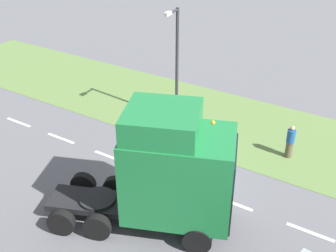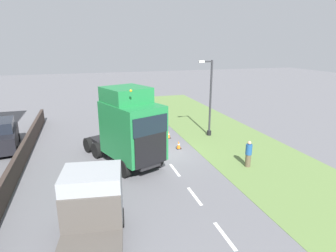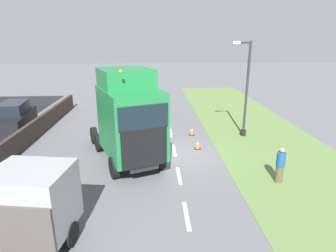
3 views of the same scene
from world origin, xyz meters
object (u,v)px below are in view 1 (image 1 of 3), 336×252
object	(u,v)px
traffic_cone_lead	(179,156)
traffic_cone_trailing	(135,142)
lamp_post	(176,73)
pedestrian	(290,142)
lorry_cab	(171,172)

from	to	relation	value
traffic_cone_lead	traffic_cone_trailing	xyz separation A→B (m)	(0.01, -2.52, 0.00)
lamp_post	pedestrian	distance (m)	6.75
traffic_cone_lead	traffic_cone_trailing	bearing A→B (deg)	-89.67
lamp_post	traffic_cone_trailing	distance (m)	4.24
traffic_cone_trailing	traffic_cone_lead	bearing A→B (deg)	90.33
lorry_cab	traffic_cone_trailing	xyz separation A→B (m)	(-3.81, -4.44, -2.19)
lorry_cab	pedestrian	xyz separation A→B (m)	(-6.94, 2.31, -1.65)
traffic_cone_trailing	lorry_cab	bearing A→B (deg)	49.36
lorry_cab	traffic_cone_trailing	size ratio (longest dim) A/B	12.38
lamp_post	traffic_cone_trailing	size ratio (longest dim) A/B	10.67
lorry_cab	lamp_post	size ratio (longest dim) A/B	1.16
traffic_cone_trailing	lamp_post	bearing A→B (deg)	174.81
lorry_cab	lamp_post	distance (m)	8.33
lamp_post	pedestrian	xyz separation A→B (m)	(0.28, 6.45, -1.96)
pedestrian	traffic_cone_lead	size ratio (longest dim) A/B	2.93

